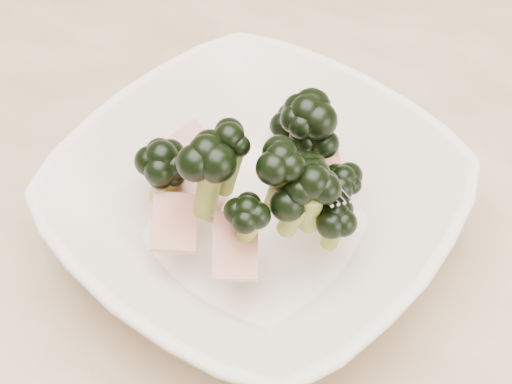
% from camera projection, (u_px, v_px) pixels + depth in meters
% --- Properties ---
extents(dining_table, '(1.20, 0.80, 0.75)m').
position_uv_depth(dining_table, '(197.00, 256.00, 0.67)').
color(dining_table, tan).
rests_on(dining_table, ground).
extents(broccoli_dish, '(0.34, 0.34, 0.13)m').
position_uv_depth(broccoli_dish, '(259.00, 199.00, 0.53)').
color(broccoli_dish, beige).
rests_on(broccoli_dish, dining_table).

